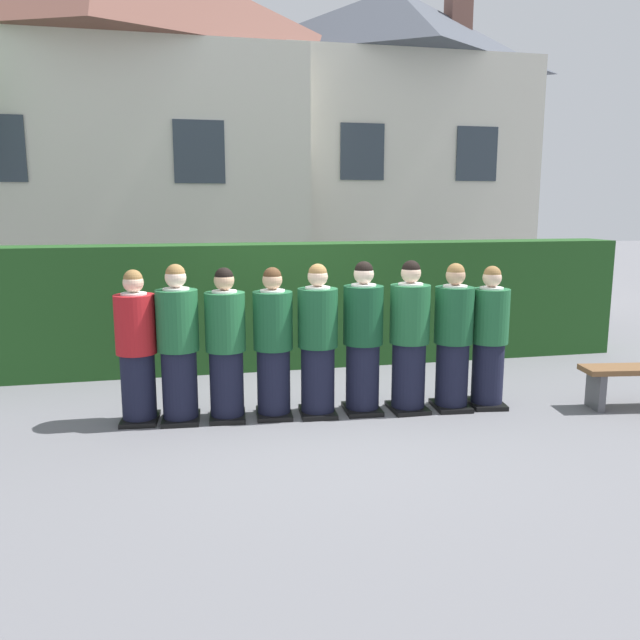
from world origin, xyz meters
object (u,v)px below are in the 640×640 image
Objects in this scene: student_in_red_blazer at (137,351)px; student_front_row_1 at (178,348)px; student_front_row_5 at (363,341)px; student_front_row_6 at (409,340)px; student_front_row_7 at (453,340)px; student_front_row_8 at (489,340)px; student_front_row_4 at (318,344)px; student_front_row_2 at (226,348)px; student_front_row_3 at (273,346)px.

student_front_row_1 is (0.42, -0.07, 0.03)m from student_in_red_blazer.
student_front_row_5 is 1.00× the size of student_front_row_6.
student_front_row_7 reaches higher than student_front_row_8.
student_front_row_8 is (3.84, -0.29, -0.01)m from student_in_red_blazer.
student_front_row_4 is 1.01× the size of student_front_row_7.
student_in_red_blazer is 0.92m from student_front_row_2.
student_front_row_3 is 0.48m from student_front_row_4.
student_front_row_2 is (0.49, -0.03, -0.02)m from student_front_row_1.
student_front_row_1 is at bearing 176.27° from student_front_row_2.
student_front_row_5 reaches higher than student_front_row_4.
student_in_red_blazer is 1.01× the size of student_front_row_8.
student_front_row_3 is 0.97× the size of student_front_row_5.
student_front_row_6 reaches higher than student_front_row_4.
student_front_row_1 is at bearing 176.34° from student_front_row_8.
student_front_row_4 is 1.95m from student_front_row_8.
student_in_red_blazer reaches higher than student_front_row_8.
student_front_row_5 reaches higher than student_front_row_7.
student_front_row_7 is at bearing 178.90° from student_front_row_8.
student_front_row_2 reaches higher than student_front_row_3.
student_front_row_4 is at bearing 176.68° from student_front_row_8.
student_front_row_5 is 1.45m from student_front_row_8.
student_front_row_4 reaches higher than student_front_row_3.
student_front_row_6 reaches higher than student_front_row_8.
student_front_row_4 is at bearing 179.97° from student_front_row_5.
student_front_row_6 is at bearing -7.69° from student_front_row_5.
student_front_row_8 is at bearing -3.66° from student_front_row_1.
student_front_row_3 is at bearing 175.24° from student_front_row_6.
student_front_row_7 is at bearing -4.09° from student_front_row_2.
student_front_row_1 is at bearing 175.98° from student_front_row_6.
student_in_red_blazer is at bearing 175.34° from student_front_row_7.
student_front_row_7 reaches higher than student_front_row_3.
student_front_row_8 is (2.43, -0.17, -0.01)m from student_front_row_3.
student_in_red_blazer is 3.42m from student_front_row_7.
student_front_row_2 is 0.98m from student_front_row_4.
student_front_row_4 is (0.48, -0.06, 0.02)m from student_front_row_3.
student_in_red_blazer is at bearing 175.86° from student_front_row_5.
student_front_row_2 is 1.00× the size of student_front_row_3.
student_front_row_2 is 1.02× the size of student_front_row_8.
student_front_row_8 is at bearing -4.26° from student_in_red_blazer.
student_front_row_3 is (1.42, -0.12, 0.00)m from student_in_red_blazer.
student_front_row_3 is at bearing -2.91° from student_front_row_1.
student_front_row_1 is at bearing 176.93° from student_front_row_5.
student_front_row_7 is at bearing -4.05° from student_front_row_6.
student_front_row_6 reaches higher than student_front_row_1.
student_front_row_3 reaches higher than student_in_red_blazer.
student_front_row_6 is 1.05× the size of student_front_row_8.
student_front_row_1 is at bearing 175.89° from student_front_row_4.
student_front_row_7 is (1.01, -0.10, -0.02)m from student_front_row_5.
student_front_row_4 is at bearing -4.30° from student_front_row_2.
student_front_row_5 is at bearing -3.23° from student_front_row_3.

